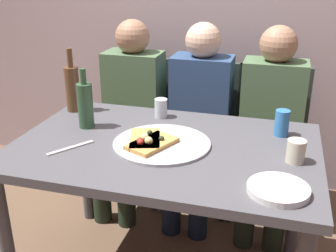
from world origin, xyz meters
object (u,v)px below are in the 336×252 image
table_knife (71,148)px  guest_in_beanie (198,114)px  beer_bottle (72,88)px  soda_can (282,123)px  dining_table (165,162)px  tumbler_near (296,151)px  guest_by_wall (271,121)px  chair_right (270,132)px  guest_in_sweater (129,107)px  plate_stack (278,189)px  wine_bottle (85,104)px  pizza_slice_extra (145,139)px  chair_middle (202,125)px  pizza_tray (162,143)px  tumbler_far (161,108)px  chair_left (138,118)px  pizza_slice_last (151,143)px

table_knife → guest_in_beanie: guest_in_beanie is taller
beer_bottle → soda_can: size_ratio=2.76×
dining_table → table_knife: 0.42m
tumbler_near → guest_by_wall: bearing=99.8°
chair_right → guest_in_sweater: (-0.86, -0.15, 0.13)m
tumbler_near → plate_stack: (-0.06, -0.26, -0.03)m
dining_table → tumbler_near: size_ratio=14.12×
soda_can → table_knife: bearing=-155.4°
wine_bottle → beer_bottle: size_ratio=0.86×
pizza_slice_extra → chair_middle: size_ratio=0.28×
soda_can → guest_in_sweater: (-0.92, 0.44, -0.16)m
pizza_tray → dining_table: bearing=35.8°
plate_stack → guest_by_wall: bearing=93.8°
table_knife → chair_right: (0.81, 0.99, -0.23)m
wine_bottle → guest_in_beanie: (0.43, 0.59, -0.22)m
pizza_slice_extra → chair_middle: (0.09, 0.86, -0.25)m
tumbler_far → guest_in_sweater: 0.51m
chair_left → guest_in_sweater: (0.00, -0.15, 0.13)m
pizza_slice_last → soda_can: bearing=29.3°
guest_in_beanie → chair_middle: bearing=-90.0°
pizza_tray → plate_stack: plate_stack is taller
plate_stack → chair_middle: (-0.49, 1.11, -0.24)m
pizza_slice_extra → plate_stack: 0.63m
pizza_tray → table_knife: pizza_tray is taller
pizza_slice_extra → dining_table: bearing=14.7°
soda_can → guest_in_beanie: 0.67m
wine_bottle → guest_in_sweater: (-0.01, 0.59, -0.22)m
wine_bottle → tumbler_far: size_ratio=2.96×
wine_bottle → pizza_slice_last: bearing=-21.2°
pizza_slice_extra → tumbler_near: tumbler_near is taller
pizza_slice_extra → chair_left: bearing=112.0°
tumbler_far → beer_bottle: bearing=-176.2°
wine_bottle → soda_can: (0.91, 0.15, -0.05)m
tumbler_near → chair_right: size_ratio=0.11×
tumbler_near → chair_right: chair_right is taller
pizza_slice_last → beer_bottle: 0.65m
tumbler_near → tumbler_far: size_ratio=0.97×
beer_bottle → dining_table: bearing=-25.7°
pizza_slice_last → tumbler_far: bearing=100.6°
chair_middle → guest_by_wall: size_ratio=0.77×
plate_stack → guest_in_beanie: (-0.49, 0.96, -0.11)m
guest_in_beanie → guest_in_sweater: bearing=0.0°
tumbler_near → plate_stack: 0.27m
table_knife → guest_in_sweater: (-0.05, 0.84, -0.10)m
beer_bottle → chair_left: bearing=73.6°
dining_table → chair_right: size_ratio=1.48×
pizza_tray → chair_right: (0.44, 0.84, -0.24)m
tumbler_near → guest_in_sweater: guest_in_sweater is taller
pizza_slice_last → pizza_slice_extra: size_ratio=1.02×
table_knife → pizza_slice_last: bearing=-39.3°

